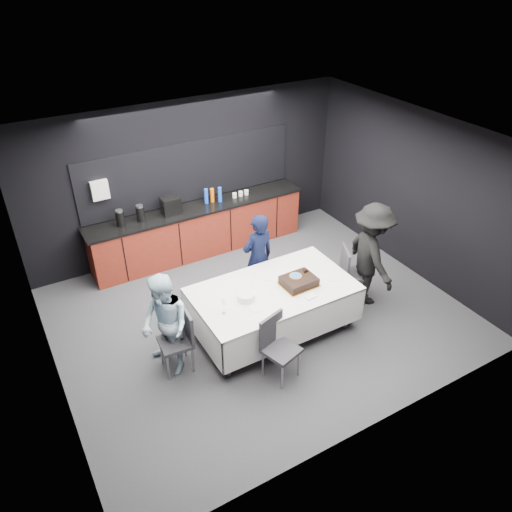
{
  "coord_description": "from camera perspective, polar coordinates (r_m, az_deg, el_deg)",
  "views": [
    {
      "loc": [
        -3.09,
        -5.27,
        5.01
      ],
      "look_at": [
        0.0,
        0.1,
        1.05
      ],
      "focal_mm": 35.0,
      "sensor_mm": 36.0,
      "label": 1
    }
  ],
  "objects": [
    {
      "name": "ground",
      "position": [
        7.9,
        0.36,
        -6.77
      ],
      "size": [
        6.0,
        6.0,
        0.0
      ],
      "primitive_type": "plane",
      "color": "#3D3D41",
      "rests_on": "ground"
    },
    {
      "name": "room_shell",
      "position": [
        6.88,
        0.42,
        5.3
      ],
      "size": [
        6.04,
        5.04,
        2.82
      ],
      "color": "white",
      "rests_on": "ground"
    },
    {
      "name": "fork_pile",
      "position": [
        7.01,
        6.26,
        -4.63
      ],
      "size": [
        0.17,
        0.11,
        0.02
      ],
      "primitive_type": "cube",
      "rotation": [
        0.0,
        0.0,
        0.1
      ],
      "color": "white",
      "rests_on": "party_table"
    },
    {
      "name": "loose_plate_far",
      "position": [
        7.38,
        1.22,
        -2.35
      ],
      "size": [
        0.22,
        0.22,
        0.01
      ],
      "primitive_type": "cylinder",
      "color": "white",
      "rests_on": "party_table"
    },
    {
      "name": "person_left",
      "position": [
        6.67,
        -10.33,
        -7.81
      ],
      "size": [
        0.7,
        0.83,
        1.5
      ],
      "primitive_type": "imported",
      "rotation": [
        0.0,
        0.0,
        -1.37
      ],
      "color": "silver",
      "rests_on": "ground"
    },
    {
      "name": "chair_right",
      "position": [
        8.11,
        10.8,
        -1.57
      ],
      "size": [
        0.55,
        0.55,
        0.92
      ],
      "color": "#2D2D32",
      "rests_on": "ground"
    },
    {
      "name": "kitchenette",
      "position": [
        9.25,
        -6.66,
        3.44
      ],
      "size": [
        4.1,
        0.64,
        2.05
      ],
      "color": "maroon",
      "rests_on": "ground"
    },
    {
      "name": "loose_plate_right_b",
      "position": [
        7.44,
        8.69,
        -2.45
      ],
      "size": [
        0.22,
        0.22,
        0.01
      ],
      "primitive_type": "cylinder",
      "color": "white",
      "rests_on": "party_table"
    },
    {
      "name": "cake_assembly",
      "position": [
        7.21,
        4.92,
        -2.87
      ],
      "size": [
        0.52,
        0.43,
        0.16
      ],
      "color": "gold",
      "rests_on": "party_table"
    },
    {
      "name": "loose_plate_near",
      "position": [
        6.79,
        -0.05,
        -5.92
      ],
      "size": [
        0.21,
        0.21,
        0.01
      ],
      "primitive_type": "cylinder",
      "color": "white",
      "rests_on": "party_table"
    },
    {
      "name": "loose_plate_right_a",
      "position": [
        7.54,
        5.89,
        -1.69
      ],
      "size": [
        0.18,
        0.18,
        0.01
      ],
      "primitive_type": "cylinder",
      "color": "white",
      "rests_on": "party_table"
    },
    {
      "name": "chair_left",
      "position": [
        6.8,
        -8.61,
        -9.03
      ],
      "size": [
        0.45,
        0.45,
        0.92
      ],
      "color": "#2D2D32",
      "rests_on": "ground"
    },
    {
      "name": "party_table",
      "position": [
        7.24,
        1.98,
        -4.58
      ],
      "size": [
        2.32,
        1.32,
        0.78
      ],
      "color": "#99999E",
      "rests_on": "ground"
    },
    {
      "name": "chair_near",
      "position": [
        6.63,
        2.4,
        -9.89
      ],
      "size": [
        0.52,
        0.52,
        0.92
      ],
      "color": "#2D2D32",
      "rests_on": "ground"
    },
    {
      "name": "person_center",
      "position": [
        7.83,
        0.22,
        -0.24
      ],
      "size": [
        0.59,
        0.41,
        1.53
      ],
      "primitive_type": "imported",
      "rotation": [
        0.0,
        0.0,
        3.23
      ],
      "color": "black",
      "rests_on": "ground"
    },
    {
      "name": "person_right",
      "position": [
        7.94,
        13.02,
        0.12
      ],
      "size": [
        0.83,
        1.21,
        1.72
      ],
      "primitive_type": "imported",
      "rotation": [
        0.0,
        0.0,
        1.38
      ],
      "color": "black",
      "rests_on": "ground"
    },
    {
      "name": "champagne_flute",
      "position": [
        6.62,
        -3.72,
        -5.48
      ],
      "size": [
        0.06,
        0.06,
        0.22
      ],
      "color": "white",
      "rests_on": "party_table"
    },
    {
      "name": "plate_stack",
      "position": [
        6.91,
        -1.14,
        -4.66
      ],
      "size": [
        0.25,
        0.25,
        0.1
      ],
      "primitive_type": "cylinder",
      "color": "white",
      "rests_on": "party_table"
    }
  ]
}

